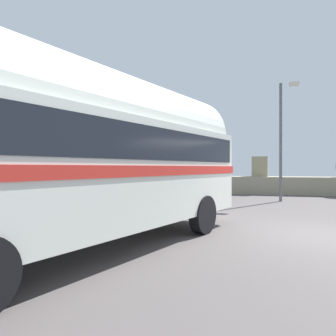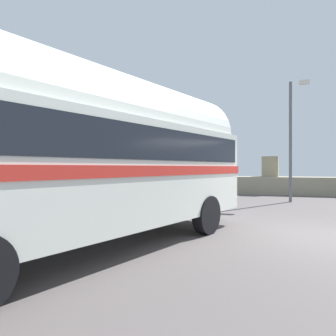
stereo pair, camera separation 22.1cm
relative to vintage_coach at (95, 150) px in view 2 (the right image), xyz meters
name	(u,v)px [view 2 (the right image)]	position (x,y,z in m)	size (l,w,h in m)	color
ground	(321,238)	(4.64, 2.47, -2.04)	(32.00, 26.00, 0.02)	#514C4B
breakwater	(290,183)	(5.16, 14.27, -1.34)	(31.36, 2.07, 2.48)	gray
vintage_coach	(95,150)	(0.00, 0.00, 0.00)	(5.31, 8.87, 3.70)	black
lamp_post	(292,134)	(4.83, 9.94, 1.26)	(0.88, 0.32, 5.81)	#5B5B60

